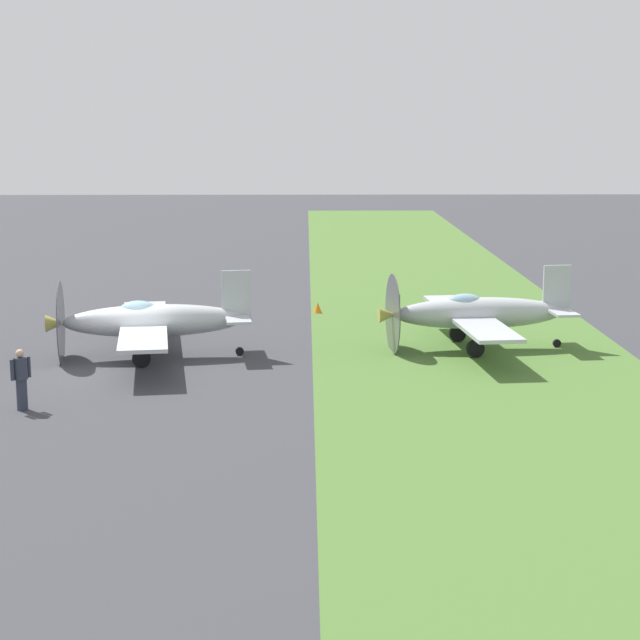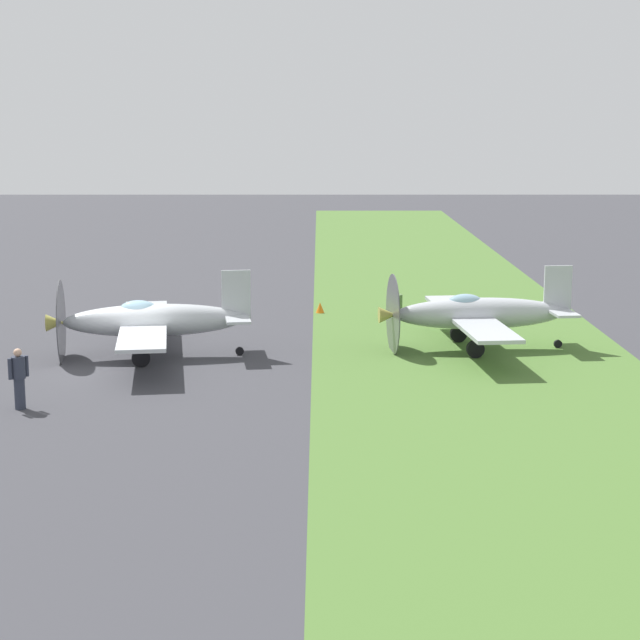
{
  "view_description": "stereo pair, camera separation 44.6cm",
  "coord_description": "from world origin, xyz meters",
  "px_view_note": "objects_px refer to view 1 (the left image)",
  "views": [
    {
      "loc": [
        -33.34,
        -5.77,
        7.98
      ],
      "look_at": [
        2.37,
        -6.26,
        1.18
      ],
      "focal_mm": 59.5,
      "sensor_mm": 36.0,
      "label": 1
    },
    {
      "loc": [
        -33.34,
        -6.22,
        7.98
      ],
      "look_at": [
        2.37,
        -6.26,
        1.18
      ],
      "focal_mm": 59.5,
      "sensor_mm": 36.0,
      "label": 2
    }
  ],
  "objects_px": {
    "airplane_lead": "(150,321)",
    "runway_marker_cone": "(318,308)",
    "airplane_wingman": "(475,313)",
    "ground_crew_chief": "(21,378)",
    "fuel_drum": "(393,305)"
  },
  "relations": [
    {
      "from": "airplane_lead",
      "to": "runway_marker_cone",
      "type": "height_order",
      "value": "airplane_lead"
    },
    {
      "from": "airplane_wingman",
      "to": "runway_marker_cone",
      "type": "bearing_deg",
      "value": 31.78
    },
    {
      "from": "ground_crew_chief",
      "to": "fuel_drum",
      "type": "relative_size",
      "value": 1.92
    },
    {
      "from": "fuel_drum",
      "to": "runway_marker_cone",
      "type": "relative_size",
      "value": 2.05
    },
    {
      "from": "airplane_lead",
      "to": "airplane_wingman",
      "type": "height_order",
      "value": "airplane_lead"
    },
    {
      "from": "fuel_drum",
      "to": "runway_marker_cone",
      "type": "xyz_separation_m",
      "value": [
        0.74,
        3.08,
        -0.23
      ]
    },
    {
      "from": "airplane_lead",
      "to": "fuel_drum",
      "type": "bearing_deg",
      "value": -56.71
    },
    {
      "from": "fuel_drum",
      "to": "runway_marker_cone",
      "type": "bearing_deg",
      "value": 76.56
    },
    {
      "from": "airplane_lead",
      "to": "airplane_wingman",
      "type": "relative_size",
      "value": 1.0
    },
    {
      "from": "airplane_wingman",
      "to": "runway_marker_cone",
      "type": "xyz_separation_m",
      "value": [
        7.16,
        5.44,
        -1.07
      ]
    },
    {
      "from": "runway_marker_cone",
      "to": "fuel_drum",
      "type": "bearing_deg",
      "value": -103.44
    },
    {
      "from": "ground_crew_chief",
      "to": "fuel_drum",
      "type": "distance_m",
      "value": 18.23
    },
    {
      "from": "airplane_wingman",
      "to": "ground_crew_chief",
      "type": "distance_m",
      "value": 15.85
    },
    {
      "from": "airplane_lead",
      "to": "airplane_wingman",
      "type": "distance_m",
      "value": 11.25
    },
    {
      "from": "airplane_wingman",
      "to": "ground_crew_chief",
      "type": "relative_size",
      "value": 5.0
    }
  ]
}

